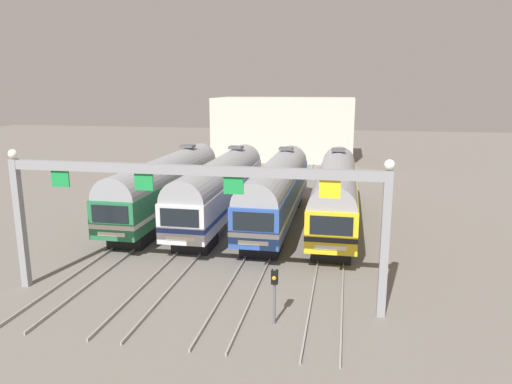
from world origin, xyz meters
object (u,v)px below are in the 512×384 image
commuter_train_green (167,184)px  commuter_train_silver (221,186)px  commuter_train_yellow (336,190)px  catenary_gantry (188,194)px  yard_signal_mast (275,286)px  commuter_train_blue (277,188)px

commuter_train_green → commuter_train_silver: same height
commuter_train_yellow → catenary_gantry: (-6.33, -13.50, 2.44)m
commuter_train_yellow → yard_signal_mast: 15.27m
commuter_train_silver → catenary_gantry: bearing=-81.1°
yard_signal_mast → commuter_train_yellow: bearing=82.0°
commuter_train_silver → commuter_train_blue: size_ratio=1.00×
commuter_train_green → commuter_train_blue: size_ratio=1.00×
commuter_train_blue → yard_signal_mast: (2.11, -15.10, -0.96)m
commuter_train_blue → catenary_gantry: bearing=-98.9°
commuter_train_silver → commuter_train_yellow: 8.44m
commuter_train_silver → yard_signal_mast: (6.33, -15.10, -0.96)m
catenary_gantry → yard_signal_mast: bearing=-20.7°
commuter_train_yellow → catenary_gantry: size_ratio=1.01×
yard_signal_mast → catenary_gantry: bearing=159.3°
commuter_train_blue → commuter_train_yellow: size_ratio=1.00×
commuter_train_green → commuter_train_silver: bearing=0.0°
commuter_train_silver → commuter_train_green: bearing=180.0°
commuter_train_green → commuter_train_blue: (8.44, 0.00, 0.00)m
commuter_train_silver → commuter_train_yellow: (8.44, 0.00, 0.00)m
commuter_train_blue → commuter_train_yellow: (4.22, 0.00, 0.00)m
commuter_train_blue → yard_signal_mast: bearing=-82.0°
commuter_train_silver → catenary_gantry: catenary_gantry is taller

